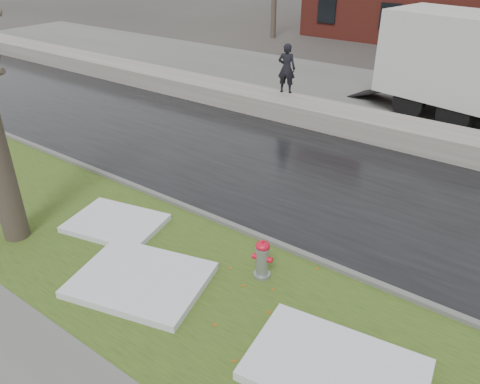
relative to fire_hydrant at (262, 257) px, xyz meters
The scene contains 11 objects.
ground 1.95m from the fire_hydrant, behind, with size 120.00×120.00×0.00m, color #47423D.
verge 2.26m from the fire_hydrant, 148.73° to the right, with size 60.00×4.50×0.04m, color #2D4818.
road 5.00m from the fire_hydrant, 112.20° to the left, with size 60.00×7.00×0.03m, color black.
parking_lot 13.25m from the fire_hydrant, 98.16° to the left, with size 60.00×9.00×0.03m, color slate.
curb 2.23m from the fire_hydrant, 149.49° to the left, with size 60.00×0.15×0.14m, color slate.
snowbank 9.01m from the fire_hydrant, 102.05° to the left, with size 60.00×1.60×0.75m, color #A09C92.
fire_hydrant is the anchor object (origin of this frame).
worker 10.81m from the fire_hydrant, 118.84° to the left, with size 0.70×0.46×1.92m, color black.
snow_patch_near 2.53m from the fire_hydrant, 138.48° to the right, with size 2.60×2.00×0.16m, color silver.
snow_patch_far 4.02m from the fire_hydrant, behind, with size 2.20×1.60×0.14m, color silver.
snow_patch_side 2.75m from the fire_hydrant, 30.32° to the right, with size 2.80×1.80×0.18m, color silver.
Camera 1 is at (6.07, -6.62, 6.30)m, focal length 35.00 mm.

